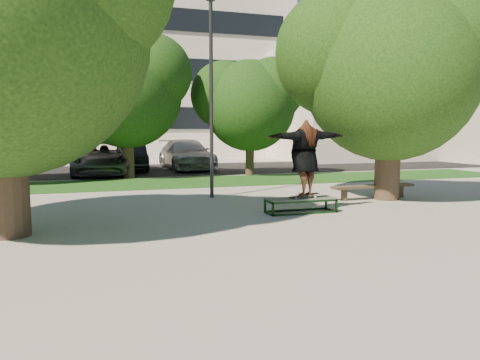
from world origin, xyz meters
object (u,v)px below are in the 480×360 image
object	(u,v)px
tree_right	(387,63)
car_grey	(104,159)
grind_box	(301,205)
bench	(373,187)
car_silver_b	(186,154)
lamppost	(211,96)
car_dark	(133,158)

from	to	relation	value
tree_right	car_grey	distance (m)	13.81
grind_box	bench	world-z (taller)	bench
grind_box	car_silver_b	size ratio (longest dim) A/B	0.33
lamppost	grind_box	bearing A→B (deg)	-65.69
lamppost	grind_box	distance (m)	4.70
lamppost	car_dark	world-z (taller)	lamppost
tree_right	car_silver_b	size ratio (longest dim) A/B	1.18
lamppost	car_grey	xyz separation A→B (m)	(-3.00, 8.90, -2.39)
lamppost	car_dark	size ratio (longest dim) A/B	1.51
tree_right	car_grey	size ratio (longest dim) A/B	1.19
car_dark	grind_box	bearing A→B (deg)	-76.12
car_silver_b	grind_box	bearing A→B (deg)	-92.53
tree_right	bench	bearing A→B (deg)	158.40
lamppost	tree_right	bearing A→B (deg)	-21.28
car_dark	car_grey	bearing A→B (deg)	-126.31
tree_right	grind_box	world-z (taller)	tree_right
car_silver_b	bench	bearing A→B (deg)	-78.60
lamppost	bench	size ratio (longest dim) A/B	2.16
tree_right	lamppost	distance (m)	5.36
tree_right	car_dark	distance (m)	14.65
bench	car_silver_b	world-z (taller)	car_silver_b
car_dark	car_silver_b	xyz separation A→B (m)	(2.87, 0.11, 0.14)
tree_right	grind_box	distance (m)	5.38
car_dark	car_grey	world-z (taller)	car_grey
bench	car_grey	world-z (taller)	car_grey
car_grey	car_silver_b	world-z (taller)	car_silver_b
grind_box	car_grey	xyz separation A→B (m)	(-4.50, 12.22, 0.57)
lamppost	car_grey	bearing A→B (deg)	108.64
grind_box	car_dark	world-z (taller)	car_dark
lamppost	bench	bearing A→B (deg)	-21.26
lamppost	car_silver_b	size ratio (longest dim) A/B	1.10
lamppost	car_grey	world-z (taller)	lamppost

